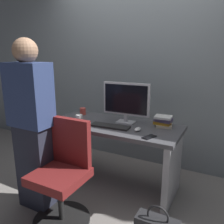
% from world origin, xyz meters
% --- Properties ---
extents(ground_plane, '(9.00, 9.00, 0.00)m').
position_xyz_m(ground_plane, '(0.00, 0.00, 0.00)').
color(ground_plane, gray).
extents(wall_back, '(6.40, 0.10, 3.00)m').
position_xyz_m(wall_back, '(0.00, 0.78, 1.50)').
color(wall_back, gray).
rests_on(wall_back, ground).
extents(desk, '(1.47, 0.66, 0.74)m').
position_xyz_m(desk, '(0.00, 0.00, 0.51)').
color(desk, '#4C4C51').
rests_on(desk, ground).
extents(office_chair, '(0.52, 0.52, 0.94)m').
position_xyz_m(office_chair, '(-0.13, -0.74, 0.43)').
color(office_chair, black).
rests_on(office_chair, ground).
extents(person_at_desk, '(0.40, 0.24, 1.64)m').
position_xyz_m(person_at_desk, '(-0.50, -0.71, 0.84)').
color(person_at_desk, '#262838').
rests_on(person_at_desk, ground).
extents(monitor, '(0.54, 0.15, 0.46)m').
position_xyz_m(monitor, '(0.10, 0.10, 1.00)').
color(monitor, silver).
rests_on(monitor, desk).
extents(keyboard, '(0.44, 0.15, 0.02)m').
position_xyz_m(keyboard, '(0.01, -0.11, 0.75)').
color(keyboard, '#262626').
rests_on(keyboard, desk).
extents(mouse, '(0.06, 0.10, 0.03)m').
position_xyz_m(mouse, '(0.32, -0.09, 0.76)').
color(mouse, white).
rests_on(mouse, desk).
extents(cup_near_keyboard, '(0.07, 0.07, 0.10)m').
position_xyz_m(cup_near_keyboard, '(-0.35, -0.17, 0.79)').
color(cup_near_keyboard, white).
rests_on(cup_near_keyboard, desk).
extents(cup_by_monitor, '(0.08, 0.08, 0.09)m').
position_xyz_m(cup_by_monitor, '(-0.54, 0.17, 0.78)').
color(cup_by_monitor, '#D84C3F').
rests_on(cup_by_monitor, desk).
extents(book_stack, '(0.21, 0.18, 0.12)m').
position_xyz_m(book_stack, '(0.51, 0.16, 0.80)').
color(book_stack, beige).
rests_on(book_stack, desk).
extents(cell_phone, '(0.12, 0.16, 0.01)m').
position_xyz_m(cell_phone, '(0.48, -0.22, 0.74)').
color(cell_phone, black).
rests_on(cell_phone, desk).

